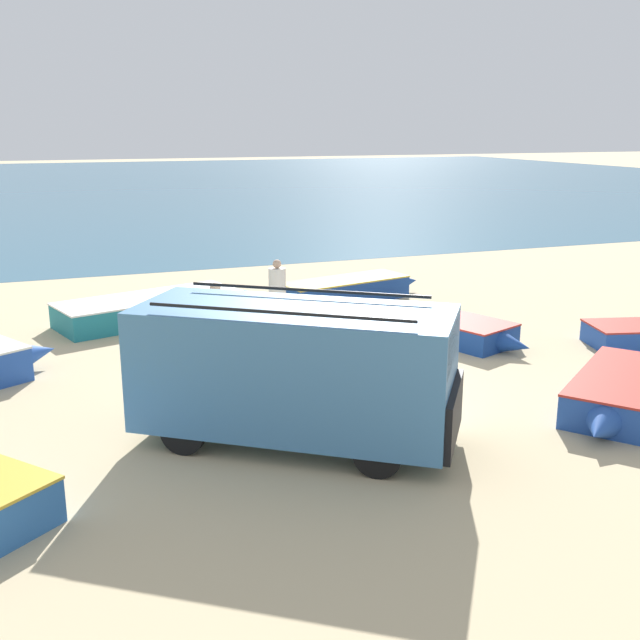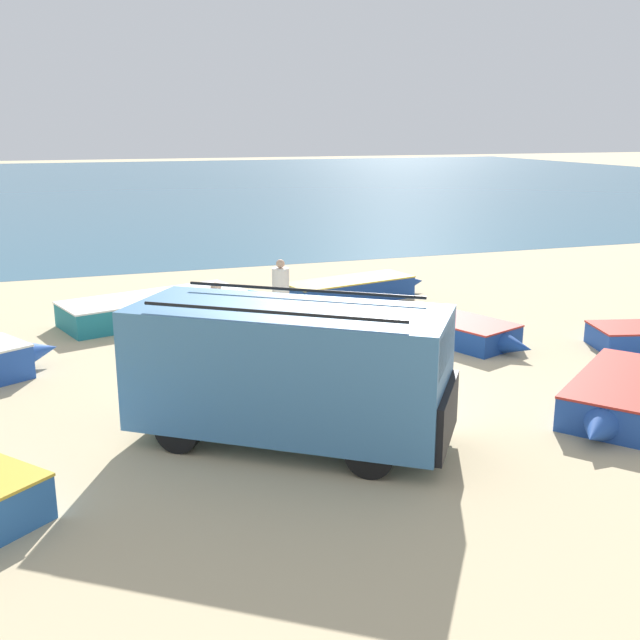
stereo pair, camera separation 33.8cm
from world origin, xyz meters
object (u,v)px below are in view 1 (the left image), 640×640
object	(u,v)px
fishing_rowboat_0	(156,308)
fishing_rowboat_1	(449,328)
fishing_rowboat_2	(623,394)
parked_van	(296,369)
fisherman_0	(277,286)
fisherman_2	(216,315)
fishing_rowboat_4	(350,289)

from	to	relation	value
fishing_rowboat_0	fishing_rowboat_1	size ratio (longest dim) A/B	1.44
fishing_rowboat_0	fishing_rowboat_1	bearing A→B (deg)	-51.36
fishing_rowboat_0	fishing_rowboat_2	world-z (taller)	fishing_rowboat_0
parked_van	fishing_rowboat_0	distance (m)	8.47
fishing_rowboat_2	fishing_rowboat_0	bearing A→B (deg)	-91.45
fisherman_0	fishing_rowboat_1	bearing A→B (deg)	122.13
parked_van	fishing_rowboat_2	xyz separation A→B (m)	(5.68, -0.67, -0.88)
fishing_rowboat_0	fisherman_2	xyz separation A→B (m)	(0.67, -4.05, 0.71)
fishing_rowboat_0	fisherman_2	distance (m)	4.17
fishing_rowboat_1	fishing_rowboat_2	distance (m)	4.97
fishing_rowboat_4	fisherman_2	size ratio (longest dim) A/B	2.68
fishing_rowboat_4	fisherman_2	xyz separation A→B (m)	(-4.75, -4.37, 0.71)
parked_van	fishing_rowboat_4	size ratio (longest dim) A/B	1.10
fishing_rowboat_0	fishing_rowboat_4	size ratio (longest dim) A/B	1.22
fishing_rowboat_2	fishing_rowboat_4	world-z (taller)	fishing_rowboat_4
parked_van	fishing_rowboat_2	distance (m)	5.79
parked_van	fishing_rowboat_4	xyz separation A→B (m)	(4.48, 8.70, -0.87)
fishing_rowboat_2	fisherman_2	bearing A→B (deg)	-77.63
parked_van	fisherman_0	world-z (taller)	parked_van
fishing_rowboat_0	fishing_rowboat_2	distance (m)	11.21
fisherman_0	parked_van	bearing A→B (deg)	56.01
fishing_rowboat_4	parked_van	bearing A→B (deg)	-130.83
fishing_rowboat_0	fishing_rowboat_1	xyz separation A→B (m)	(6.07, -4.10, -0.05)
parked_van	fishing_rowboat_4	distance (m)	9.82
fishing_rowboat_4	fishing_rowboat_2	bearing A→B (deg)	-96.24
fishing_rowboat_1	fisherman_2	world-z (taller)	fisherman_2
fishing_rowboat_1	fishing_rowboat_4	distance (m)	4.47
fishing_rowboat_1	fisherman_2	xyz separation A→B (m)	(-5.40, 0.05, 0.75)
fisherman_0	fisherman_2	world-z (taller)	fisherman_2
fishing_rowboat_0	parked_van	bearing A→B (deg)	-100.86
parked_van	fisherman_0	bearing A→B (deg)	110.65
fisherman_0	fishing_rowboat_0	bearing A→B (deg)	-47.20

